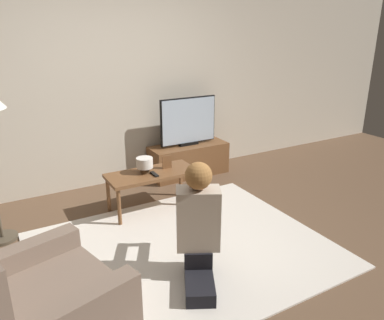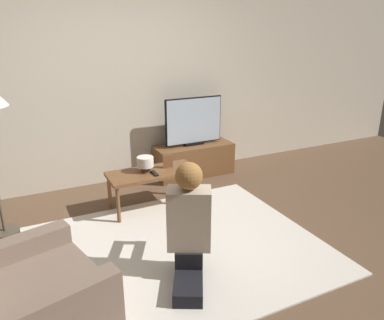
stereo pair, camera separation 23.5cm
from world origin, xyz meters
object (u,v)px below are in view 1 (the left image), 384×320
object	(u,v)px
person_kneeling	(198,221)
table_lamp	(145,164)
armchair	(35,312)
tv	(188,121)
coffee_table	(152,177)

from	to	relation	value
person_kneeling	table_lamp	xyz separation A→B (m)	(0.10, 1.31, 0.04)
person_kneeling	table_lamp	distance (m)	1.32
armchair	person_kneeling	world-z (taller)	person_kneeling
tv	table_lamp	size ratio (longest dim) A/B	4.50
tv	person_kneeling	bearing A→B (deg)	-117.09
table_lamp	person_kneeling	bearing A→B (deg)	-94.42
tv	coffee_table	xyz separation A→B (m)	(-0.87, -0.74, -0.36)
coffee_table	person_kneeling	distance (m)	1.30
armchair	person_kneeling	bearing A→B (deg)	-98.37
coffee_table	table_lamp	size ratio (longest dim) A/B	5.41
person_kneeling	coffee_table	bearing A→B (deg)	-70.41
person_kneeling	table_lamp	world-z (taller)	person_kneeling
coffee_table	armchair	bearing A→B (deg)	-134.59
coffee_table	tv	bearing A→B (deg)	40.42
armchair	table_lamp	xyz separation A→B (m)	(1.35, 1.46, 0.26)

